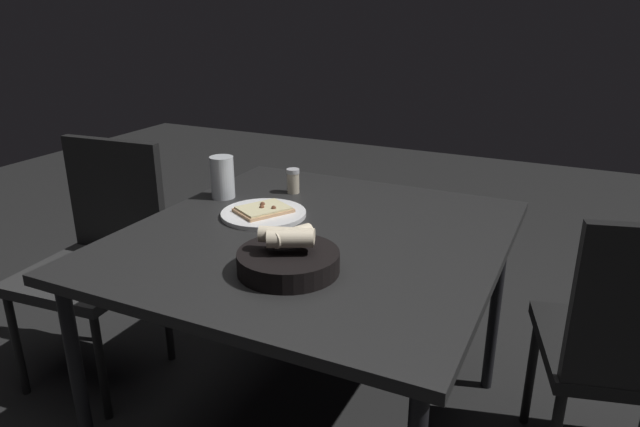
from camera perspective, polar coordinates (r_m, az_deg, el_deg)
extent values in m
cube|color=black|center=(1.71, -0.58, -2.42)|extent=(1.14, 1.07, 0.03)
cylinder|color=black|center=(2.18, 17.04, -8.64)|extent=(0.04, 0.04, 0.70)
cylinder|color=black|center=(1.80, -22.71, -16.16)|extent=(0.04, 0.04, 0.70)
cylinder|color=black|center=(2.47, -5.27, -4.30)|extent=(0.04, 0.04, 0.70)
cylinder|color=white|center=(1.84, -5.62, -0.03)|extent=(0.27, 0.27, 0.01)
cube|color=tan|center=(1.84, -5.64, 0.32)|extent=(0.20, 0.19, 0.01)
cube|color=beige|center=(1.84, -5.64, 0.56)|extent=(0.19, 0.17, 0.01)
sphere|color=brown|center=(1.82, -4.62, 0.54)|extent=(0.02, 0.02, 0.02)
sphere|color=brown|center=(1.86, -5.73, 0.92)|extent=(0.02, 0.02, 0.02)
sphere|color=brown|center=(1.83, -5.80, 0.63)|extent=(0.02, 0.02, 0.02)
cylinder|color=black|center=(1.45, -3.16, -4.80)|extent=(0.26, 0.26, 0.05)
cylinder|color=beige|center=(1.41, -2.99, -2.55)|extent=(0.09, 0.12, 0.04)
cylinder|color=beige|center=(1.43, -2.75, -2.22)|extent=(0.11, 0.09, 0.04)
cylinder|color=beige|center=(1.43, -3.33, -2.16)|extent=(0.08, 0.15, 0.04)
cylinder|color=maroon|center=(1.50, -1.48, -4.28)|extent=(0.06, 0.06, 0.03)
cylinder|color=silver|center=(2.02, -9.67, 3.57)|extent=(0.08, 0.08, 0.15)
cylinder|color=#C37B1F|center=(2.03, -9.63, 2.90)|extent=(0.07, 0.07, 0.09)
cylinder|color=#BFB299|center=(2.05, -2.68, 3.05)|extent=(0.04, 0.04, 0.07)
cylinder|color=maroon|center=(2.06, -2.68, 2.62)|extent=(0.04, 0.04, 0.04)
cylinder|color=#B7B7BC|center=(2.04, -2.70, 4.24)|extent=(0.05, 0.05, 0.01)
cube|color=#2B2B2B|center=(2.28, -22.11, -5.71)|extent=(0.48, 0.48, 0.04)
cube|color=black|center=(2.33, -19.63, 1.61)|extent=(0.07, 0.42, 0.45)
cylinder|color=black|center=(2.40, -27.89, -11.48)|extent=(0.03, 0.03, 0.41)
cylinder|color=black|center=(2.15, -20.89, -14.09)|extent=(0.03, 0.03, 0.41)
cylinder|color=black|center=(2.62, -21.79, -7.78)|extent=(0.03, 0.03, 0.41)
cylinder|color=black|center=(2.40, -14.93, -9.64)|extent=(0.03, 0.03, 0.41)
cube|color=black|center=(1.90, 27.70, -11.97)|extent=(0.54, 0.54, 0.04)
cylinder|color=black|center=(2.12, 20.24, -14.45)|extent=(0.03, 0.03, 0.42)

